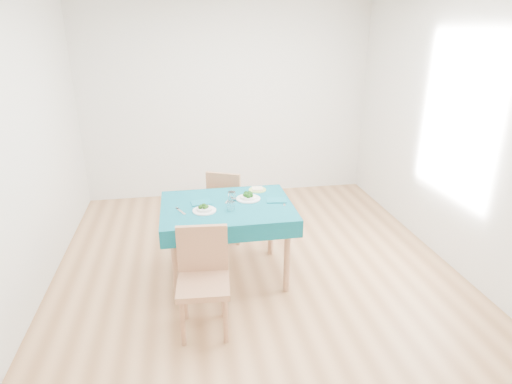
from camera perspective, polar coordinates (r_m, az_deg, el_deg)
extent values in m
cube|color=#97673F|center=(4.43, 0.00, -10.44)|extent=(4.00, 4.50, 0.02)
cube|color=silver|center=(6.08, -3.79, 11.99)|extent=(4.00, 0.02, 2.70)
cube|color=silver|center=(1.87, 12.32, -10.16)|extent=(4.00, 0.02, 2.70)
cube|color=silver|center=(4.07, -29.09, 4.81)|extent=(0.02, 4.50, 2.70)
cube|color=silver|center=(4.67, 25.16, 7.29)|extent=(0.02, 4.50, 2.70)
cube|color=#095464|center=(4.16, -3.77, -6.56)|extent=(1.21, 0.92, 0.76)
cube|color=#9D6C49|center=(3.40, -7.11, -11.01)|extent=(0.44, 0.48, 1.02)
cube|color=#9D6C49|center=(4.87, -3.68, -1.02)|extent=(0.52, 0.54, 0.95)
cube|color=silver|center=(3.91, -9.98, -2.55)|extent=(0.09, 0.17, 0.00)
cube|color=silver|center=(3.93, -6.53, -2.24)|extent=(0.06, 0.22, 0.00)
cube|color=silver|center=(4.11, -3.62, -1.04)|extent=(0.10, 0.19, 0.00)
cube|color=silver|center=(4.07, 3.76, -1.29)|extent=(0.06, 0.22, 0.00)
cube|color=#0D5E6E|center=(4.06, -7.32, -1.41)|extent=(0.21, 0.16, 0.01)
cube|color=#0D5E6E|center=(4.08, 2.73, -1.12)|extent=(0.21, 0.16, 0.01)
cylinder|color=white|center=(4.07, -3.25, -0.61)|extent=(0.07, 0.07, 0.09)
cylinder|color=white|center=(3.85, -3.38, -1.91)|extent=(0.07, 0.07, 0.09)
cylinder|color=#AAC35F|center=(4.35, 0.20, 0.30)|extent=(0.18, 0.18, 0.01)
cube|color=beige|center=(4.34, 0.20, 0.45)|extent=(0.11, 0.11, 0.02)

